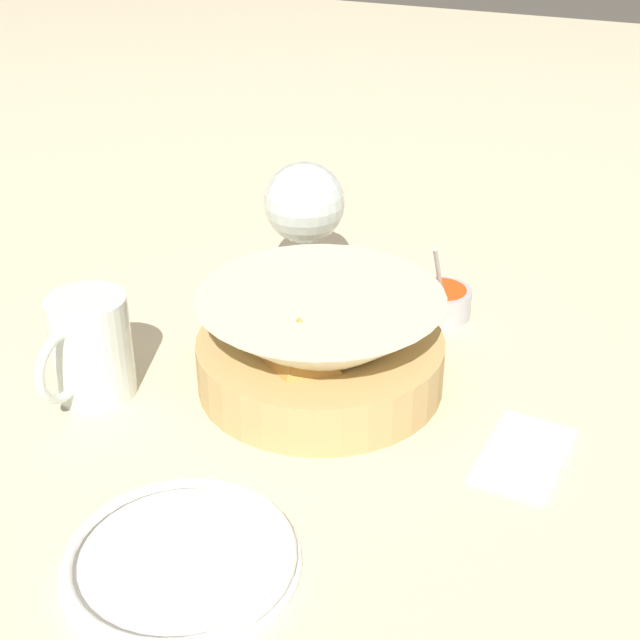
{
  "coord_description": "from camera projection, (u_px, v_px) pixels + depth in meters",
  "views": [
    {
      "loc": [
        0.64,
        0.3,
        0.47
      ],
      "look_at": [
        -0.02,
        -0.0,
        0.07
      ],
      "focal_mm": 50.0,
      "sensor_mm": 36.0,
      "label": 1
    }
  ],
  "objects": [
    {
      "name": "sauce_cup",
      "position": [
        440.0,
        301.0,
        0.97
      ],
      "size": [
        0.07,
        0.07,
        0.09
      ],
      "color": "#B7B7BC",
      "rests_on": "ground_plane"
    },
    {
      "name": "beer_mug",
      "position": [
        91.0,
        351.0,
        0.82
      ],
      "size": [
        0.11,
        0.07,
        0.1
      ],
      "color": "silver",
      "rests_on": "ground_plane"
    },
    {
      "name": "napkin",
      "position": [
        525.0,
        453.0,
        0.76
      ],
      "size": [
        0.11,
        0.07,
        0.01
      ],
      "color": "white",
      "rests_on": "ground_plane"
    },
    {
      "name": "food_basket",
      "position": [
        321.0,
        347.0,
        0.84
      ],
      "size": [
        0.23,
        0.23,
        0.1
      ],
      "color": "tan",
      "rests_on": "ground_plane"
    },
    {
      "name": "ground_plane",
      "position": [
        313.0,
        392.0,
        0.85
      ],
      "size": [
        4.0,
        4.0,
        0.0
      ],
      "primitive_type": "plane",
      "color": "beige"
    },
    {
      "name": "wine_glass",
      "position": [
        305.0,
        206.0,
        1.0
      ],
      "size": [
        0.09,
        0.09,
        0.15
      ],
      "color": "silver",
      "rests_on": "ground_plane"
    },
    {
      "name": "side_plate",
      "position": [
        181.0,
        558.0,
        0.64
      ],
      "size": [
        0.18,
        0.18,
        0.01
      ],
      "color": "white",
      "rests_on": "ground_plane"
    }
  ]
}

